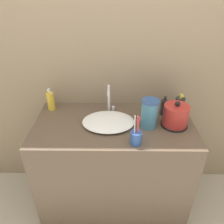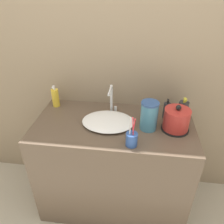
# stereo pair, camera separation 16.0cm
# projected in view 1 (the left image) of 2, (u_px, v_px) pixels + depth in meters

# --- Properties ---
(wall_back) EXTENTS (6.00, 0.04, 2.60)m
(wall_back) POSITION_uv_depth(u_px,v_px,m) (114.00, 56.00, 1.72)
(wall_back) COLOR gray
(wall_back) RESTS_ON ground_plane
(vanity_counter) EXTENTS (1.21, 0.63, 0.88)m
(vanity_counter) POSITION_uv_depth(u_px,v_px,m) (113.00, 165.00, 1.89)
(vanity_counter) COLOR brown
(vanity_counter) RESTS_ON ground_plane
(sink_basin) EXTENTS (0.39, 0.31, 0.04)m
(sink_basin) POSITION_uv_depth(u_px,v_px,m) (108.00, 122.00, 1.64)
(sink_basin) COLOR white
(sink_basin) RESTS_ON vanity_counter
(faucet) EXTENTS (0.06, 0.17, 0.23)m
(faucet) POSITION_uv_depth(u_px,v_px,m) (109.00, 98.00, 1.73)
(faucet) COLOR silver
(faucet) RESTS_ON vanity_counter
(electric_kettle) EXTENTS (0.20, 0.20, 0.20)m
(electric_kettle) POSITION_uv_depth(u_px,v_px,m) (175.00, 116.00, 1.60)
(electric_kettle) COLOR black
(electric_kettle) RESTS_ON vanity_counter
(toothbrush_cup) EXTENTS (0.08, 0.08, 0.23)m
(toothbrush_cup) POSITION_uv_depth(u_px,v_px,m) (136.00, 137.00, 1.43)
(toothbrush_cup) COLOR #2D519E
(toothbrush_cup) RESTS_ON vanity_counter
(lotion_bottle) EXTENTS (0.06, 0.06, 0.19)m
(lotion_bottle) POSITION_uv_depth(u_px,v_px,m) (51.00, 101.00, 1.79)
(lotion_bottle) COLOR gold
(lotion_bottle) RESTS_ON vanity_counter
(shampoo_bottle) EXTENTS (0.08, 0.08, 0.18)m
(shampoo_bottle) POSITION_uv_depth(u_px,v_px,m) (179.00, 106.00, 1.74)
(shampoo_bottle) COLOR #28282D
(shampoo_bottle) RESTS_ON vanity_counter
(mouthwash_bottle) EXTENTS (0.05, 0.05, 0.16)m
(mouthwash_bottle) POSITION_uv_depth(u_px,v_px,m) (164.00, 107.00, 1.73)
(mouthwash_bottle) COLOR #28282D
(mouthwash_bottle) RESTS_ON vanity_counter
(water_pitcher) EXTENTS (0.13, 0.13, 0.22)m
(water_pitcher) POSITION_uv_depth(u_px,v_px,m) (149.00, 113.00, 1.57)
(water_pitcher) COLOR teal
(water_pitcher) RESTS_ON vanity_counter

